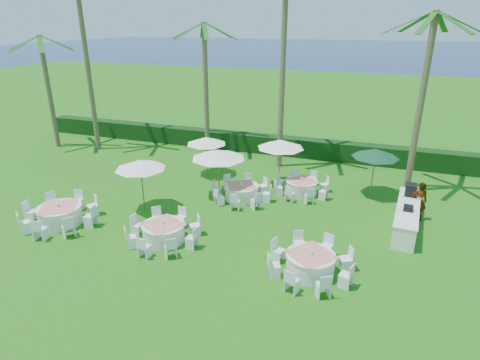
% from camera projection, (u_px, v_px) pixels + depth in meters
% --- Properties ---
extents(ground, '(120.00, 120.00, 0.00)m').
position_uv_depth(ground, '(179.00, 233.00, 17.10)').
color(ground, '#185D10').
rests_on(ground, ground).
extents(hedge, '(34.00, 1.00, 1.20)m').
position_uv_depth(hedge, '(260.00, 143.00, 27.38)').
color(hedge, black).
rests_on(hedge, ground).
extents(ocean, '(260.00, 260.00, 0.00)m').
position_uv_depth(ocean, '(357.00, 54.00, 106.41)').
color(ocean, '#061142').
rests_on(ocean, ground).
extents(banquet_table_a, '(3.32, 3.32, 1.00)m').
position_uv_depth(banquet_table_a, '(60.00, 215.00, 17.75)').
color(banquet_table_a, white).
rests_on(banquet_table_a, ground).
extents(banquet_table_b, '(3.06, 3.06, 0.93)m').
position_uv_depth(banquet_table_b, '(164.00, 232.00, 16.36)').
color(banquet_table_b, white).
rests_on(banquet_table_b, ground).
extents(banquet_table_c, '(3.07, 3.07, 0.94)m').
position_uv_depth(banquet_table_c, '(310.00, 263.00, 14.27)').
color(banquet_table_c, white).
rests_on(banquet_table_c, ground).
extents(banquet_table_e, '(3.01, 3.01, 0.91)m').
position_uv_depth(banquet_table_e, '(242.00, 192.00, 20.20)').
color(banquet_table_e, white).
rests_on(banquet_table_e, ground).
extents(banquet_table_f, '(2.88, 2.88, 0.89)m').
position_uv_depth(banquet_table_f, '(302.00, 187.00, 20.86)').
color(banquet_table_f, white).
rests_on(banquet_table_f, ground).
extents(umbrella_a, '(2.36, 2.36, 2.51)m').
position_uv_depth(umbrella_a, '(140.00, 164.00, 18.39)').
color(umbrella_a, brown).
rests_on(umbrella_a, ground).
extents(umbrella_b, '(2.73, 2.73, 2.47)m').
position_uv_depth(umbrella_b, '(218.00, 154.00, 19.88)').
color(umbrella_b, brown).
rests_on(umbrella_b, ground).
extents(umbrella_c, '(2.28, 2.28, 2.26)m').
position_uv_depth(umbrella_c, '(206.00, 141.00, 22.80)').
color(umbrella_c, brown).
rests_on(umbrella_c, ground).
extents(umbrella_d, '(2.50, 2.50, 2.58)m').
position_uv_depth(umbrella_d, '(281.00, 144.00, 21.19)').
color(umbrella_d, brown).
rests_on(umbrella_d, ground).
extents(umbrella_green, '(2.35, 2.35, 2.49)m').
position_uv_depth(umbrella_green, '(376.00, 153.00, 19.99)').
color(umbrella_green, brown).
rests_on(umbrella_green, ground).
extents(buffet_table, '(1.29, 4.44, 1.56)m').
position_uv_depth(buffet_table, '(407.00, 216.00, 17.41)').
color(buffet_table, white).
rests_on(buffet_table, ground).
extents(staff_person, '(0.71, 0.50, 1.82)m').
position_uv_depth(staff_person, '(419.00, 201.00, 17.95)').
color(staff_person, gray).
rests_on(staff_person, ground).
extents(palm_a, '(4.40, 4.01, 11.52)m').
position_uv_depth(palm_a, '(86.00, 57.00, 25.91)').
color(palm_a, brown).
rests_on(palm_a, ground).
extents(palm_b, '(4.40, 4.01, 8.34)m').
position_uv_depth(palm_b, '(206.00, 83.00, 26.01)').
color(palm_b, brown).
rests_on(palm_b, ground).
extents(palm_c, '(4.38, 4.23, 11.06)m').
position_uv_depth(palm_c, '(283.00, 66.00, 22.73)').
color(palm_c, brown).
rests_on(palm_c, ground).
extents(palm_e, '(4.38, 4.23, 8.87)m').
position_uv_depth(palm_e, '(422.00, 98.00, 19.55)').
color(palm_e, brown).
rests_on(palm_e, ground).
extents(palm_f, '(4.32, 4.32, 7.55)m').
position_uv_depth(palm_f, '(48.00, 87.00, 27.24)').
color(palm_f, brown).
rests_on(palm_f, ground).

